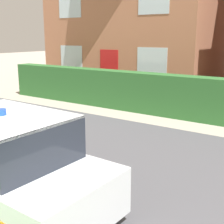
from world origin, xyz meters
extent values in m
cube|color=#4C4C51|center=(0.00, 4.43, 0.01)|extent=(28.00, 6.97, 0.01)
cube|color=#2D662D|center=(-0.81, 9.30, 0.72)|extent=(15.55, 0.67, 1.43)
cylinder|color=black|center=(0.44, 2.95, 0.33)|extent=(0.64, 0.22, 0.63)
cube|color=silver|center=(-0.81, 2.25, 0.54)|extent=(3.98, 1.80, 0.71)
cube|color=#232833|center=(-0.63, 2.25, 1.23)|extent=(2.07, 1.57, 0.67)
cube|color=silver|center=(-0.63, 2.25, 1.55)|extent=(2.07, 1.57, 0.04)
cube|color=orange|center=(-0.78, 3.10, 0.59)|extent=(3.73, 0.12, 0.07)
cylinder|color=blue|center=(-0.63, 2.25, 1.61)|extent=(0.16, 0.16, 0.09)
cube|color=#A86B4C|center=(-5.12, 14.30, 2.85)|extent=(8.23, 5.87, 5.70)
cube|color=red|center=(-5.06, 11.36, 1.05)|extent=(1.00, 0.02, 2.10)
cube|color=silver|center=(-7.38, 11.36, 1.60)|extent=(1.40, 0.02, 1.30)
cube|color=silver|center=(-2.85, 11.36, 1.60)|extent=(1.40, 0.02, 1.30)
cube|color=silver|center=(-7.38, 11.36, 4.22)|extent=(1.40, 0.02, 1.30)
camera|label=1|loc=(3.31, -0.53, 2.72)|focal=50.00mm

